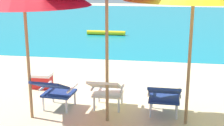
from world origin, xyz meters
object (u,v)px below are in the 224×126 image
at_px(swim_buoy, 106,33).
at_px(lounge_chair_center, 107,89).
at_px(lounge_chair_left, 55,90).
at_px(cooler_box, 41,80).
at_px(lounge_chair_right, 164,95).

distance_m(swim_buoy, lounge_chair_center, 7.76).
bearing_deg(lounge_chair_center, swim_buoy, 100.37).
bearing_deg(lounge_chair_left, cooler_box, 121.94).
bearing_deg(lounge_chair_right, lounge_chair_left, -178.73).
relative_size(lounge_chair_left, cooler_box, 1.92).
relative_size(swim_buoy, cooler_box, 3.36).
bearing_deg(swim_buoy, cooler_box, -91.95).
bearing_deg(lounge_chair_left, lounge_chair_right, 1.27).
height_order(swim_buoy, lounge_chair_center, lounge_chair_center).
distance_m(swim_buoy, lounge_chair_right, 8.11).
distance_m(lounge_chair_center, lounge_chair_right, 1.01).
bearing_deg(lounge_chair_right, swim_buoy, 107.19).
xyz_separation_m(lounge_chair_left, lounge_chair_center, (0.89, 0.16, 0.00)).
height_order(lounge_chair_right, cooler_box, lounge_chair_right).
distance_m(lounge_chair_left, cooler_box, 1.40).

